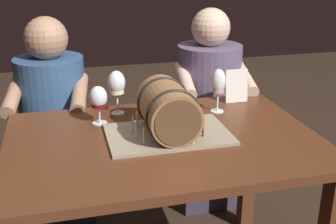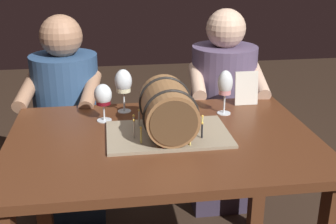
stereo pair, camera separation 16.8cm
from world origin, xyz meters
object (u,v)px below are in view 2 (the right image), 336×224
at_px(wine_glass_red, 103,96).
at_px(person_seated_right, 222,118).
at_px(wine_glass_white, 123,83).
at_px(dining_table, 163,165).
at_px(menu_card, 246,88).
at_px(person_seated_left, 69,128).
at_px(barrel_cake, 168,112).
at_px(wine_glass_rose, 225,85).

xyz_separation_m(wine_glass_red, person_seated_right, (0.65, 0.46, -0.32)).
bearing_deg(wine_glass_red, wine_glass_white, 47.58).
xyz_separation_m(dining_table, menu_card, (0.44, 0.33, 0.20)).
distance_m(wine_glass_white, person_seated_left, 0.58).
relative_size(wine_glass_red, menu_card, 1.03).
relative_size(dining_table, person_seated_left, 1.07).
height_order(person_seated_left, person_seated_right, person_seated_right).
height_order(dining_table, person_seated_left, person_seated_left).
relative_size(wine_glass_white, person_seated_right, 0.17).
distance_m(wine_glass_white, person_seated_right, 0.75).
bearing_deg(barrel_cake, menu_card, 36.60).
height_order(wine_glass_white, person_seated_right, person_seated_right).
height_order(wine_glass_red, menu_card, wine_glass_red).
relative_size(barrel_cake, person_seated_right, 0.42).
xyz_separation_m(dining_table, person_seated_left, (-0.43, 0.67, -0.09)).
height_order(menu_card, person_seated_right, person_seated_right).
xyz_separation_m(barrel_cake, wine_glass_rose, (0.28, 0.21, 0.04)).
bearing_deg(wine_glass_white, dining_table, -66.29).
relative_size(menu_card, person_seated_right, 0.14).
bearing_deg(person_seated_right, wine_glass_red, -144.79).
relative_size(menu_card, person_seated_left, 0.14).
relative_size(wine_glass_white, menu_card, 1.24).
bearing_deg(dining_table, wine_glass_rose, 35.82).
distance_m(wine_glass_red, wine_glass_rose, 0.53).
distance_m(menu_card, person_seated_left, 0.98).
bearing_deg(wine_glass_rose, wine_glass_red, -178.82).
height_order(barrel_cake, menu_card, barrel_cake).
bearing_deg(wine_glass_rose, person_seated_right, 75.16).
distance_m(dining_table, wine_glass_rose, 0.46).
bearing_deg(menu_card, wine_glass_red, -170.34).
xyz_separation_m(menu_card, person_seated_right, (-0.02, 0.34, -0.29)).
height_order(dining_table, menu_card, menu_card).
height_order(menu_card, person_seated_left, person_seated_left).
distance_m(dining_table, wine_glass_white, 0.43).
bearing_deg(wine_glass_white, person_seated_right, 32.72).
relative_size(wine_glass_white, person_seated_left, 0.17).
bearing_deg(wine_glass_red, wine_glass_rose, 1.18).
relative_size(wine_glass_rose, person_seated_right, 0.17).
xyz_separation_m(dining_table, wine_glass_red, (-0.23, 0.21, 0.23)).
bearing_deg(barrel_cake, person_seated_right, 58.42).
height_order(wine_glass_rose, person_seated_right, person_seated_right).
xyz_separation_m(person_seated_left, person_seated_right, (0.85, 0.00, 0.01)).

